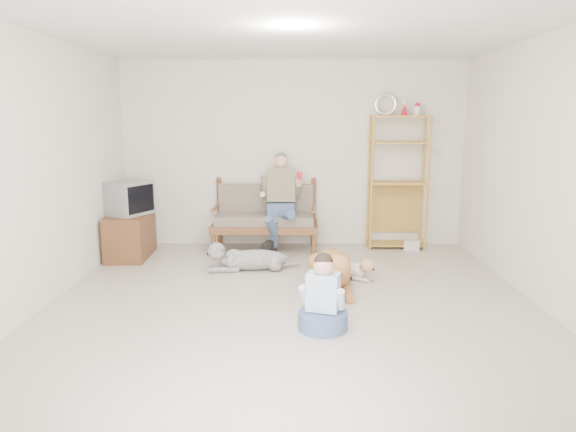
{
  "coord_description": "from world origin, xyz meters",
  "views": [
    {
      "loc": [
        0.01,
        -4.84,
        1.88
      ],
      "look_at": [
        -0.05,
        1.0,
        0.76
      ],
      "focal_mm": 32.0,
      "sensor_mm": 36.0,
      "label": 1
    }
  ],
  "objects_px": {
    "tv_stand": "(130,235)",
    "etagere": "(398,181)",
    "loveseat": "(265,216)",
    "golden_retriever": "(333,268)"
  },
  "relations": [
    {
      "from": "tv_stand",
      "to": "etagere",
      "type": "bearing_deg",
      "value": 6.61
    },
    {
      "from": "etagere",
      "to": "tv_stand",
      "type": "bearing_deg",
      "value": -171.26
    },
    {
      "from": "etagere",
      "to": "tv_stand",
      "type": "distance_m",
      "value": 3.85
    },
    {
      "from": "loveseat",
      "to": "golden_retriever",
      "type": "xyz_separation_m",
      "value": [
        0.86,
        -1.65,
        -0.29
      ]
    },
    {
      "from": "tv_stand",
      "to": "golden_retriever",
      "type": "bearing_deg",
      "value": -25.98
    },
    {
      "from": "etagere",
      "to": "tv_stand",
      "type": "xyz_separation_m",
      "value": [
        -3.74,
        -0.58,
        -0.68
      ]
    },
    {
      "from": "etagere",
      "to": "loveseat",
      "type": "bearing_deg",
      "value": -176.45
    },
    {
      "from": "loveseat",
      "to": "golden_retriever",
      "type": "bearing_deg",
      "value": -61.39
    },
    {
      "from": "etagere",
      "to": "tv_stand",
      "type": "relative_size",
      "value": 2.43
    },
    {
      "from": "tv_stand",
      "to": "golden_retriever",
      "type": "height_order",
      "value": "tv_stand"
    }
  ]
}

